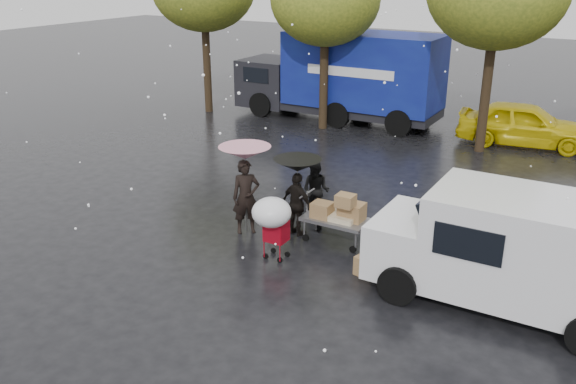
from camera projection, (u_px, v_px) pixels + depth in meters
The scene contains 13 objects.
ground at pixel (258, 246), 13.90m from camera, with size 90.00×90.00×0.00m, color black.
person_pink at pixel (246, 197), 14.30m from camera, with size 0.65×0.43×1.79m, color black.
person_middle at pixel (316, 191), 15.12m from camera, with size 0.72×0.56×1.48m, color black.
person_black at pixel (297, 204), 14.21m from camera, with size 0.90×0.37×1.54m, color black.
umbrella_pink at pixel (245, 153), 13.91m from camera, with size 1.21×1.21×2.13m.
umbrella_black at pixel (298, 165), 13.87m from camera, with size 1.12×1.12×1.88m.
vendor_cart at pixel (339, 213), 13.82m from camera, with size 1.52×0.80×1.27m.
shopping_cart at pixel (272, 216), 12.84m from camera, with size 0.84×0.84×1.46m.
white_van at pixel (514, 250), 11.11m from camera, with size 4.91×2.18×2.20m.
blue_truck at pixel (343, 77), 24.14m from camera, with size 8.30×2.60×3.50m.
box_ground_near at pixel (367, 266), 12.54m from camera, with size 0.45×0.36×0.41m, color brown.
box_ground_far at pixel (415, 235), 14.01m from camera, with size 0.48×0.37×0.37m, color brown.
yellow_taxi at pixel (525, 124), 21.13m from camera, with size 1.81×4.49×1.53m, color yellow.
Camera 1 is at (6.93, -10.47, 6.12)m, focal length 38.00 mm.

